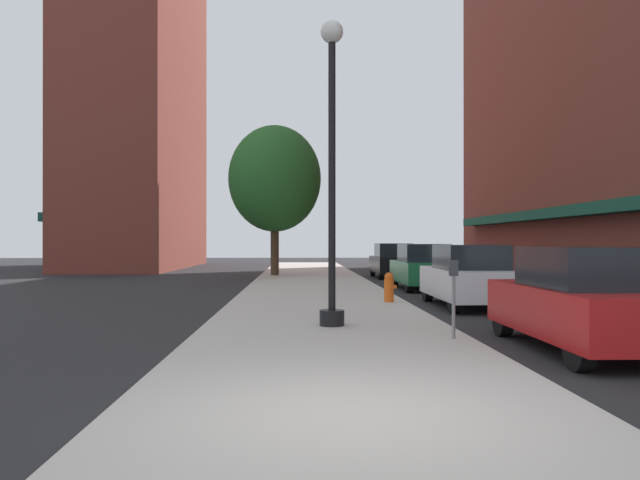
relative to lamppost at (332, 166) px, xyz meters
name	(u,v)px	position (x,y,z in m)	size (l,w,h in m)	color
ground_plane	(418,288)	(3.89, 11.71, -3.20)	(90.00, 90.00, 0.00)	#232326
sidewalk_slab	(312,284)	(-0.11, 12.71, -3.14)	(4.80, 50.00, 0.12)	#B7B2A8
building_far_background	(142,106)	(-11.12, 30.71, 7.61)	(6.80, 18.00, 21.66)	brown
lamppost	(332,166)	(0.00, 0.00, 0.00)	(0.48, 0.48, 5.90)	black
fire_hydrant	(389,287)	(1.80, 4.82, -2.68)	(0.33, 0.26, 0.79)	#E05614
parking_meter_near	(454,289)	(1.94, -1.73, -2.25)	(0.14, 0.09, 1.31)	slate
tree_near	(275,179)	(-1.80, 18.66, 1.58)	(4.48, 4.48, 7.25)	#422D1E
car_red	(584,300)	(3.89, -2.33, -2.39)	(1.80, 4.30, 1.66)	black
car_white	(469,277)	(3.89, 4.53, -2.39)	(1.80, 4.30, 1.66)	black
car_green	(423,267)	(3.89, 10.84, -2.39)	(1.80, 4.30, 1.66)	black
car_black	(393,261)	(3.89, 18.24, -2.39)	(1.80, 4.30, 1.66)	black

